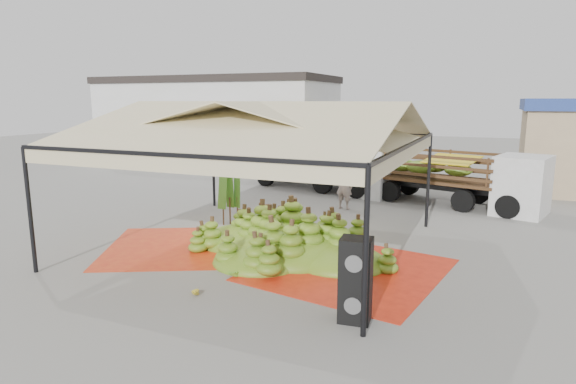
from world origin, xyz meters
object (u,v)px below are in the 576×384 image
at_px(vendor, 344,185).
at_px(truck_left, 330,159).
at_px(banana_heap, 290,231).
at_px(speaker_stack, 356,280).
at_px(truck_right, 466,173).

relative_size(vendor, truck_left, 0.26).
xyz_separation_m(banana_heap, truck_left, (-2.00, 9.30, 0.80)).
bearing_deg(speaker_stack, truck_right, 77.53).
bearing_deg(truck_left, speaker_stack, -55.99).
bearing_deg(truck_right, banana_heap, -101.18).
bearing_deg(banana_heap, truck_right, 63.73).
height_order(speaker_stack, vendor, vendor).
height_order(vendor, truck_left, truck_left).
relative_size(banana_heap, truck_right, 0.91).
xyz_separation_m(vendor, truck_right, (4.14, 2.21, 0.39)).
relative_size(speaker_stack, vendor, 0.87).
relative_size(vendor, truck_right, 0.28).
height_order(vendor, truck_right, truck_right).
bearing_deg(truck_right, truck_left, -177.90).
height_order(banana_heap, vendor, vendor).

